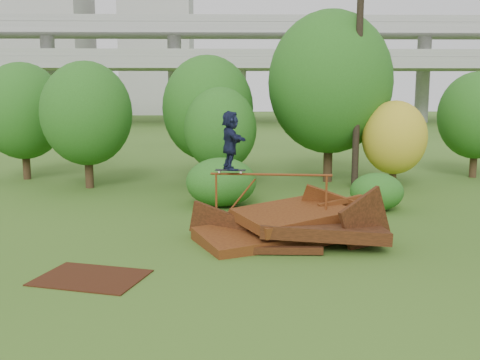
{
  "coord_description": "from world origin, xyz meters",
  "views": [
    {
      "loc": [
        -1.07,
        -12.45,
        3.89
      ],
      "look_at": [
        -0.8,
        2.0,
        1.6
      ],
      "focal_mm": 40.0,
      "sensor_mm": 36.0,
      "label": 1
    }
  ],
  "objects_px": {
    "flat_plate": "(91,278)",
    "scrap_pile": "(292,227)",
    "skater": "(230,140)",
    "utility_pole": "(358,64)"
  },
  "relations": [
    {
      "from": "scrap_pile",
      "to": "utility_pole",
      "type": "height_order",
      "value": "utility_pole"
    },
    {
      "from": "utility_pole",
      "to": "skater",
      "type": "bearing_deg",
      "value": -124.2
    },
    {
      "from": "flat_plate",
      "to": "scrap_pile",
      "type": "bearing_deg",
      "value": 30.92
    },
    {
      "from": "flat_plate",
      "to": "skater",
      "type": "bearing_deg",
      "value": 47.76
    },
    {
      "from": "skater",
      "to": "scrap_pile",
      "type": "bearing_deg",
      "value": -122.56
    },
    {
      "from": "utility_pole",
      "to": "scrap_pile",
      "type": "bearing_deg",
      "value": -113.51
    },
    {
      "from": "skater",
      "to": "flat_plate",
      "type": "xyz_separation_m",
      "value": [
        -3.01,
        -3.32,
        -2.68
      ]
    },
    {
      "from": "flat_plate",
      "to": "utility_pole",
      "type": "distance_m",
      "value": 14.68
    },
    {
      "from": "skater",
      "to": "utility_pole",
      "type": "relative_size",
      "value": 0.16
    },
    {
      "from": "flat_plate",
      "to": "utility_pole",
      "type": "height_order",
      "value": "utility_pole"
    }
  ]
}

